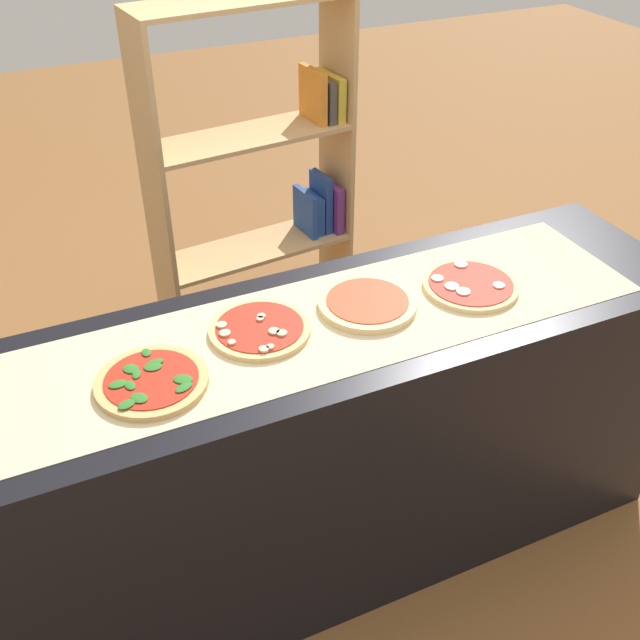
{
  "coord_description": "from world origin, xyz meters",
  "views": [
    {
      "loc": [
        -0.7,
        -1.54,
        2.14
      ],
      "look_at": [
        0.0,
        0.0,
        0.95
      ],
      "focal_mm": 42.45,
      "sensor_mm": 36.0,
      "label": 1
    }
  ],
  "objects_px": {
    "pizza_spinach_0": "(152,381)",
    "pizza_mozzarella_3": "(470,285)",
    "bookshelf": "(274,212)",
    "pizza_plain_2": "(367,303)",
    "pizza_mushroom_1": "(260,329)"
  },
  "relations": [
    {
      "from": "pizza_mushroom_1",
      "to": "pizza_mozzarella_3",
      "type": "height_order",
      "value": "pizza_mushroom_1"
    },
    {
      "from": "pizza_plain_2",
      "to": "pizza_mozzarella_3",
      "type": "xyz_separation_m",
      "value": [
        0.32,
        -0.04,
        -0.0
      ]
    },
    {
      "from": "pizza_mushroom_1",
      "to": "pizza_plain_2",
      "type": "bearing_deg",
      "value": -2.21
    },
    {
      "from": "pizza_mushroom_1",
      "to": "pizza_mozzarella_3",
      "type": "distance_m",
      "value": 0.65
    },
    {
      "from": "pizza_mushroom_1",
      "to": "bookshelf",
      "type": "xyz_separation_m",
      "value": [
        0.48,
        1.14,
        -0.28
      ]
    },
    {
      "from": "pizza_plain_2",
      "to": "pizza_mozzarella_3",
      "type": "distance_m",
      "value": 0.32
    },
    {
      "from": "pizza_spinach_0",
      "to": "pizza_mozzarella_3",
      "type": "xyz_separation_m",
      "value": [
        0.97,
        0.04,
        -0.0
      ]
    },
    {
      "from": "pizza_spinach_0",
      "to": "pizza_mozzarella_3",
      "type": "distance_m",
      "value": 0.97
    },
    {
      "from": "pizza_spinach_0",
      "to": "bookshelf",
      "type": "distance_m",
      "value": 1.5
    },
    {
      "from": "pizza_plain_2",
      "to": "bookshelf",
      "type": "distance_m",
      "value": 1.2
    },
    {
      "from": "pizza_mushroom_1",
      "to": "pizza_mozzarella_3",
      "type": "bearing_deg",
      "value": -4.65
    },
    {
      "from": "pizza_mushroom_1",
      "to": "bookshelf",
      "type": "height_order",
      "value": "bookshelf"
    },
    {
      "from": "pizza_plain_2",
      "to": "pizza_mozzarella_3",
      "type": "height_order",
      "value": "same"
    },
    {
      "from": "pizza_mushroom_1",
      "to": "bookshelf",
      "type": "relative_size",
      "value": 0.18
    },
    {
      "from": "pizza_spinach_0",
      "to": "pizza_mozzarella_3",
      "type": "relative_size",
      "value": 1.0
    }
  ]
}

